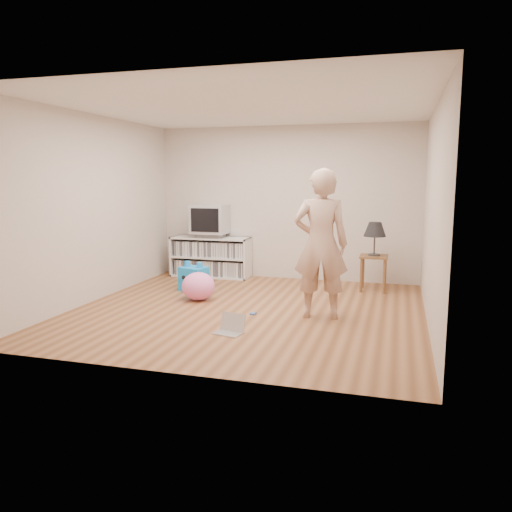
{
  "coord_description": "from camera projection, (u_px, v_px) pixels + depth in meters",
  "views": [
    {
      "loc": [
        1.87,
        -6.11,
        1.72
      ],
      "look_at": [
        -0.0,
        0.4,
        0.66
      ],
      "focal_mm": 35.0,
      "sensor_mm": 36.0,
      "label": 1
    }
  ],
  "objects": [
    {
      "name": "ground",
      "position": [
        248.0,
        310.0,
        6.58
      ],
      "size": [
        4.5,
        4.5,
        0.0
      ],
      "primitive_type": "plane",
      "color": "brown",
      "rests_on": "ground"
    },
    {
      "name": "walls",
      "position": [
        247.0,
        212.0,
        6.38
      ],
      "size": [
        4.52,
        4.52,
        2.6
      ],
      "color": "beige",
      "rests_on": "ground"
    },
    {
      "name": "ceiling",
      "position": [
        247.0,
        107.0,
        6.18
      ],
      "size": [
        4.5,
        4.5,
        0.01
      ],
      "primitive_type": "cube",
      "color": "white",
      "rests_on": "walls"
    },
    {
      "name": "media_unit",
      "position": [
        211.0,
        257.0,
        8.82
      ],
      "size": [
        1.4,
        0.45,
        0.7
      ],
      "color": "white",
      "rests_on": "ground"
    },
    {
      "name": "dvd_deck",
      "position": [
        211.0,
        235.0,
        8.74
      ],
      "size": [
        0.45,
        0.35,
        0.07
      ],
      "primitive_type": "cube",
      "color": "gray",
      "rests_on": "media_unit"
    },
    {
      "name": "crt_tv",
      "position": [
        210.0,
        219.0,
        8.69
      ],
      "size": [
        0.6,
        0.53,
        0.5
      ],
      "color": "#ABABB0",
      "rests_on": "dvd_deck"
    },
    {
      "name": "side_table",
      "position": [
        374.0,
        264.0,
        7.67
      ],
      "size": [
        0.42,
        0.42,
        0.55
      ],
      "color": "brown",
      "rests_on": "ground"
    },
    {
      "name": "table_lamp",
      "position": [
        375.0,
        230.0,
        7.59
      ],
      "size": [
        0.34,
        0.34,
        0.52
      ],
      "color": "#333333",
      "rests_on": "side_table"
    },
    {
      "name": "person",
      "position": [
        321.0,
        244.0,
        6.11
      ],
      "size": [
        0.73,
        0.54,
        1.84
      ],
      "primitive_type": "imported",
      "rotation": [
        0.0,
        0.0,
        3.3
      ],
      "color": "#CCA38B",
      "rests_on": "ground"
    },
    {
      "name": "laptop",
      "position": [
        230.0,
        328.0,
        5.61
      ],
      "size": [
        0.35,
        0.31,
        0.21
      ],
      "rotation": [
        0.0,
        0.0,
        -0.22
      ],
      "color": "silver",
      "rests_on": "ground"
    },
    {
      "name": "playing_cards",
      "position": [
        253.0,
        314.0,
        6.38
      ],
      "size": [
        0.07,
        0.09,
        0.02
      ],
      "primitive_type": "cube",
      "rotation": [
        0.0,
        0.0,
        -0.06
      ],
      "color": "#4265B0",
      "rests_on": "ground"
    },
    {
      "name": "plush_blue",
      "position": [
        194.0,
        278.0,
        7.72
      ],
      "size": [
        0.45,
        0.4,
        0.45
      ],
      "rotation": [
        0.0,
        0.0,
        -0.27
      ],
      "color": "#118FF7",
      "rests_on": "ground"
    },
    {
      "name": "plush_pink",
      "position": [
        198.0,
        286.0,
        7.1
      ],
      "size": [
        0.59,
        0.59,
        0.4
      ],
      "primitive_type": "ellipsoid",
      "rotation": [
        0.0,
        0.0,
        -0.29
      ],
      "color": "pink",
      "rests_on": "ground"
    }
  ]
}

